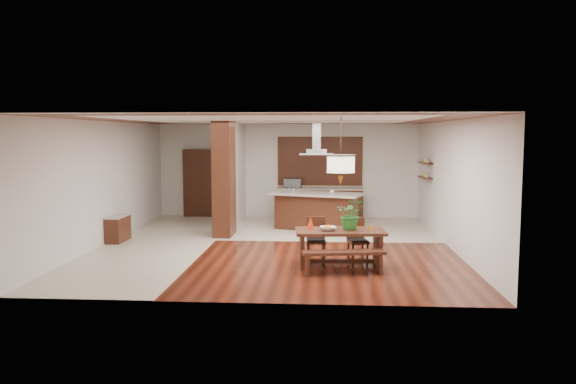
# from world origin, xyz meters

# --- Properties ---
(room_shell) EXTENTS (9.00, 9.04, 2.92)m
(room_shell) POSITION_xyz_m (0.00, 0.00, 2.06)
(room_shell) COLOR #3A130A
(room_shell) RESTS_ON ground
(tile_hallway) EXTENTS (2.50, 9.00, 0.01)m
(tile_hallway) POSITION_xyz_m (-2.75, 0.00, 0.01)
(tile_hallway) COLOR beige
(tile_hallway) RESTS_ON ground
(tile_kitchen) EXTENTS (5.50, 4.00, 0.01)m
(tile_kitchen) POSITION_xyz_m (1.25, 2.50, 0.01)
(tile_kitchen) COLOR beige
(tile_kitchen) RESTS_ON ground
(soffit_band) EXTENTS (8.00, 9.00, 0.02)m
(soffit_band) POSITION_xyz_m (0.00, 0.00, 2.88)
(soffit_band) COLOR #401E10
(soffit_band) RESTS_ON room_shell
(partition_pier) EXTENTS (0.45, 1.00, 2.90)m
(partition_pier) POSITION_xyz_m (-1.40, 1.20, 1.45)
(partition_pier) COLOR black
(partition_pier) RESTS_ON ground
(partition_stub) EXTENTS (0.18, 2.40, 2.90)m
(partition_stub) POSITION_xyz_m (-1.40, 3.30, 1.45)
(partition_stub) COLOR silver
(partition_stub) RESTS_ON ground
(hallway_console) EXTENTS (0.37, 0.88, 0.63)m
(hallway_console) POSITION_xyz_m (-3.81, 0.20, 0.32)
(hallway_console) COLOR black
(hallway_console) RESTS_ON ground
(hallway_doorway) EXTENTS (1.10, 0.20, 2.10)m
(hallway_doorway) POSITION_xyz_m (-2.70, 4.40, 1.05)
(hallway_doorway) COLOR black
(hallway_doorway) RESTS_ON ground
(rear_counter) EXTENTS (2.60, 0.62, 0.95)m
(rear_counter) POSITION_xyz_m (1.00, 4.20, 0.48)
(rear_counter) COLOR black
(rear_counter) RESTS_ON ground
(kitchen_window) EXTENTS (2.60, 0.08, 1.50)m
(kitchen_window) POSITION_xyz_m (1.00, 4.46, 1.75)
(kitchen_window) COLOR #905F2B
(kitchen_window) RESTS_ON room_shell
(shelf_lower) EXTENTS (0.26, 0.90, 0.04)m
(shelf_lower) POSITION_xyz_m (3.87, 2.60, 1.40)
(shelf_lower) COLOR black
(shelf_lower) RESTS_ON room_shell
(shelf_upper) EXTENTS (0.26, 0.90, 0.04)m
(shelf_upper) POSITION_xyz_m (3.87, 2.60, 1.80)
(shelf_upper) COLOR black
(shelf_upper) RESTS_ON room_shell
(dining_table) EXTENTS (1.79, 1.01, 0.72)m
(dining_table) POSITION_xyz_m (1.44, -1.97, 0.53)
(dining_table) COLOR black
(dining_table) RESTS_ON ground
(dining_bench) EXTENTS (1.57, 0.57, 0.43)m
(dining_bench) POSITION_xyz_m (1.50, -2.59, 0.22)
(dining_bench) COLOR black
(dining_bench) RESTS_ON ground
(dining_chair_left) EXTENTS (0.41, 0.41, 0.88)m
(dining_chair_left) POSITION_xyz_m (0.97, -1.49, 0.44)
(dining_chair_left) COLOR black
(dining_chair_left) RESTS_ON ground
(dining_chair_right) EXTENTS (0.47, 0.47, 0.86)m
(dining_chair_right) POSITION_xyz_m (1.83, -1.41, 0.43)
(dining_chair_right) COLOR black
(dining_chair_right) RESTS_ON ground
(pendant_lantern) EXTENTS (0.64, 0.64, 1.31)m
(pendant_lantern) POSITION_xyz_m (1.44, -1.97, 2.25)
(pendant_lantern) COLOR beige
(pendant_lantern) RESTS_ON room_shell
(foliage_plant) EXTENTS (0.59, 0.53, 0.60)m
(foliage_plant) POSITION_xyz_m (1.66, -1.90, 1.02)
(foliage_plant) COLOR #236923
(foliage_plant) RESTS_ON dining_table
(fruit_bowl) EXTENTS (0.35, 0.35, 0.08)m
(fruit_bowl) POSITION_xyz_m (1.21, -2.05, 0.76)
(fruit_bowl) COLOR beige
(fruit_bowl) RESTS_ON dining_table
(napkin_cone) EXTENTS (0.18, 0.18, 0.24)m
(napkin_cone) POSITION_xyz_m (0.87, -1.91, 0.84)
(napkin_cone) COLOR #BC2F0D
(napkin_cone) RESTS_ON dining_table
(gold_ornament) EXTENTS (0.09, 0.09, 0.09)m
(gold_ornament) POSITION_xyz_m (2.02, -2.02, 0.76)
(gold_ornament) COLOR gold
(gold_ornament) RESTS_ON dining_table
(kitchen_island) EXTENTS (2.64, 1.74, 1.01)m
(kitchen_island) POSITION_xyz_m (0.92, 2.23, 0.52)
(kitchen_island) COLOR black
(kitchen_island) RESTS_ON ground
(range_hood) EXTENTS (0.90, 0.55, 0.87)m
(range_hood) POSITION_xyz_m (0.92, 2.23, 2.46)
(range_hood) COLOR silver
(range_hood) RESTS_ON room_shell
(island_cup) EXTENTS (0.12, 0.12, 0.09)m
(island_cup) POSITION_xyz_m (1.35, 2.14, 1.05)
(island_cup) COLOR silver
(island_cup) RESTS_ON kitchen_island
(microwave) EXTENTS (0.54, 0.38, 0.29)m
(microwave) POSITION_xyz_m (0.17, 4.17, 1.09)
(microwave) COLOR silver
(microwave) RESTS_ON rear_counter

